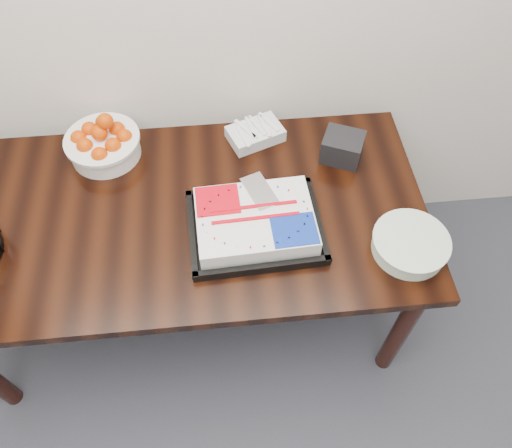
{
  "coord_description": "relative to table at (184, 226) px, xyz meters",
  "views": [
    {
      "loc": [
        0.17,
        0.89,
        2.21
      ],
      "look_at": [
        0.26,
        1.86,
        0.83
      ],
      "focal_mm": 35.0,
      "sensor_mm": 36.0,
      "label": 1
    }
  ],
  "objects": [
    {
      "name": "fork_bag",
      "position": [
        0.31,
        0.35,
        0.12
      ],
      "size": [
        0.25,
        0.2,
        0.06
      ],
      "color": "silver",
      "rests_on": "table"
    },
    {
      "name": "plate_stack",
      "position": [
        0.78,
        -0.24,
        0.12
      ],
      "size": [
        0.26,
        0.26,
        0.06
      ],
      "color": "white",
      "rests_on": "table"
    },
    {
      "name": "napkin_box",
      "position": [
        0.63,
        0.21,
        0.14
      ],
      "size": [
        0.19,
        0.18,
        0.11
      ],
      "primitive_type": "cube",
      "rotation": [
        0.0,
        0.0,
        -0.42
      ],
      "color": "black",
      "rests_on": "table"
    },
    {
      "name": "tangerine_bowl",
      "position": [
        -0.29,
        0.32,
        0.17
      ],
      "size": [
        0.29,
        0.29,
        0.18
      ],
      "color": "white",
      "rests_on": "table"
    },
    {
      "name": "cake_tray",
      "position": [
        0.26,
        -0.11,
        0.13
      ],
      "size": [
        0.48,
        0.38,
        0.1
      ],
      "color": "black",
      "rests_on": "table"
    },
    {
      "name": "table",
      "position": [
        0.0,
        0.0,
        0.0
      ],
      "size": [
        1.8,
        0.9,
        0.75
      ],
      "color": "black",
      "rests_on": "ground"
    }
  ]
}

